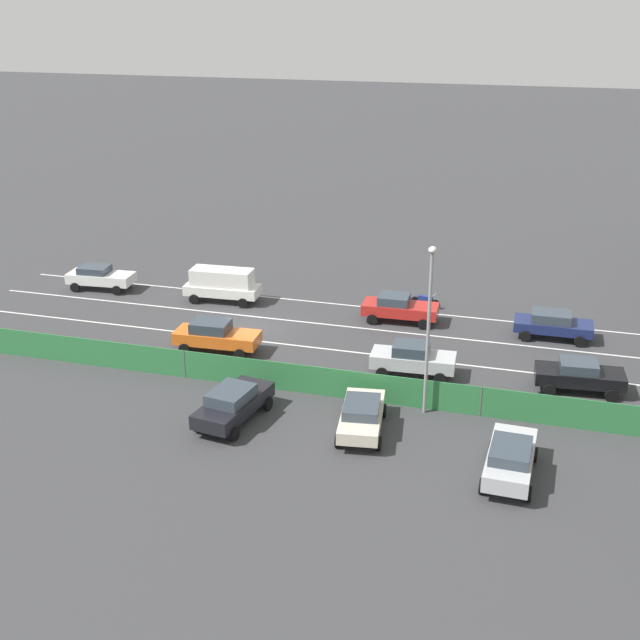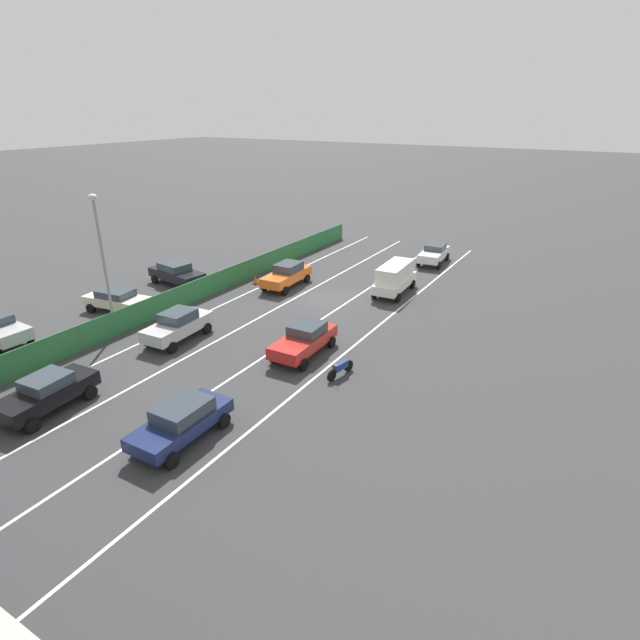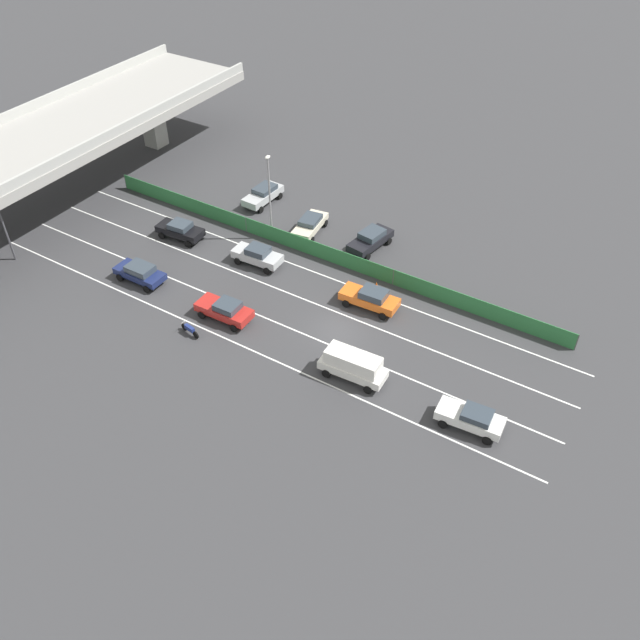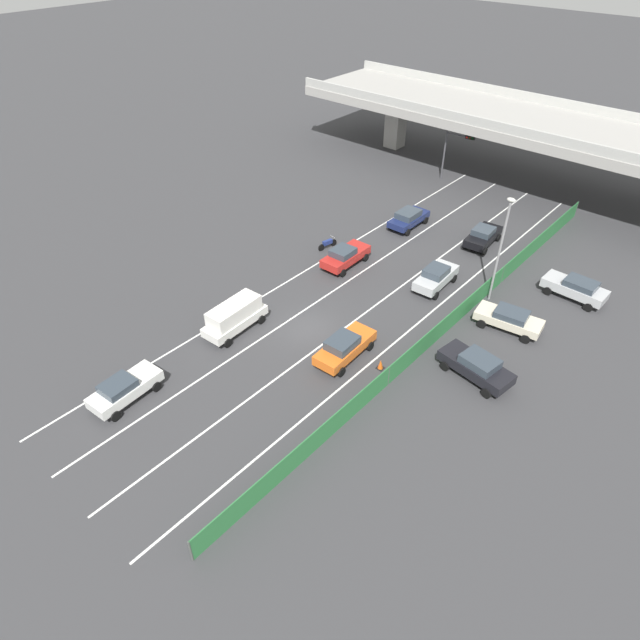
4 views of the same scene
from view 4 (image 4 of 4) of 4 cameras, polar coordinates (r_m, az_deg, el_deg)
ground_plane at (r=38.25m, az=-1.09°, el=-0.94°), size 300.00×300.00×0.00m
lane_line_left_edge at (r=45.19m, az=-0.49°, el=5.76°), size 0.14×49.21×0.01m
lane_line_mid_left at (r=43.28m, az=3.04°, el=4.12°), size 0.14×49.21×0.01m
lane_line_mid_right at (r=41.58m, az=6.86°, el=2.33°), size 0.14×49.21×0.01m
lane_line_right_edge at (r=40.13m, az=10.96°, el=0.38°), size 0.14×49.21×0.01m
elevated_overpass at (r=61.53m, az=21.22°, el=18.24°), size 50.64×11.62×7.44m
green_fence at (r=38.98m, az=13.55°, el=0.09°), size 0.10×45.31×1.51m
car_sedan_navy at (r=51.15m, az=9.18°, el=10.43°), size 2.09×4.41×1.59m
car_sedan_black at (r=49.59m, az=16.56°, el=8.40°), size 2.27×4.44×1.62m
car_van_white at (r=37.87m, az=-8.85°, el=0.45°), size 2.16×4.89×2.17m
car_sedan_red at (r=44.71m, az=2.62°, el=6.69°), size 2.14×4.57×1.66m
car_sedan_silver at (r=42.90m, az=11.94°, el=4.44°), size 2.14×4.43×1.73m
car_sedan_white at (r=34.56m, az=-19.67°, el=-6.72°), size 2.22×4.50×1.59m
car_taxi_orange at (r=35.36m, az=2.56°, el=-2.77°), size 2.16×4.78×1.73m
motorcycle at (r=47.28m, az=0.79°, el=7.95°), size 0.62×1.94×0.93m
parked_sedan_dark at (r=35.30m, az=15.94°, el=-4.59°), size 4.88×2.60×1.69m
parked_sedan_cream at (r=39.96m, az=19.05°, el=0.15°), size 4.68×2.49×1.51m
parked_wagon_silver at (r=44.93m, az=25.01°, el=3.05°), size 4.60×2.13×1.63m
traffic_light at (r=60.55m, az=13.82°, el=17.08°), size 3.05×0.61×5.18m
street_lamp at (r=40.57m, az=18.34°, el=7.71°), size 0.60×0.36×8.15m
traffic_cone at (r=35.17m, az=6.30°, el=-4.61°), size 0.47×0.47×0.69m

